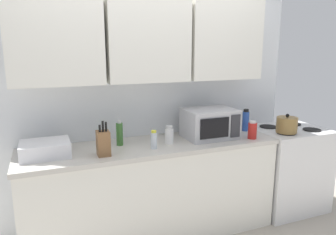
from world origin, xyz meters
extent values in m
cube|color=white|center=(0.00, 0.03, 1.30)|extent=(3.19, 0.06, 2.60)
cube|color=white|center=(-0.76, -0.15, 1.83)|extent=(0.73, 0.33, 0.75)
cube|color=white|center=(0.00, -0.15, 1.83)|extent=(0.73, 0.33, 0.75)
cube|color=white|center=(0.76, -0.15, 1.83)|extent=(0.73, 0.33, 0.75)
cube|color=white|center=(0.00, -0.30, 0.43)|extent=(2.29, 0.60, 0.86)
cube|color=beige|center=(0.00, -0.30, 0.88)|extent=(2.32, 0.63, 0.04)
cube|color=silver|center=(1.55, -0.32, 0.45)|extent=(0.76, 0.64, 0.90)
cylinder|color=black|center=(1.38, -0.46, 0.91)|extent=(0.18, 0.18, 0.01)
cylinder|color=black|center=(1.72, -0.46, 0.91)|extent=(0.18, 0.18, 0.01)
cylinder|color=black|center=(1.38, -0.18, 0.91)|extent=(0.18, 0.18, 0.01)
cylinder|color=black|center=(1.72, -0.18, 0.91)|extent=(0.18, 0.18, 0.01)
cylinder|color=olive|center=(1.38, -0.46, 0.99)|extent=(0.21, 0.21, 0.16)
sphere|color=black|center=(1.38, -0.46, 1.09)|extent=(0.04, 0.04, 0.04)
cube|color=#B7B7BC|center=(0.58, -0.30, 1.04)|extent=(0.48, 0.36, 0.28)
cube|color=black|center=(0.53, -0.48, 1.04)|extent=(0.29, 0.01, 0.18)
cube|color=#2D2D33|center=(0.75, -0.48, 1.04)|extent=(0.10, 0.01, 0.21)
cube|color=silver|center=(-0.91, -0.30, 0.96)|extent=(0.38, 0.30, 0.12)
cube|color=brown|center=(-0.47, -0.45, 1.00)|extent=(0.10, 0.12, 0.20)
cylinder|color=black|center=(-0.49, -0.46, 1.13)|extent=(0.02, 0.02, 0.06)
cylinder|color=black|center=(-0.47, -0.46, 1.14)|extent=(0.02, 0.02, 0.09)
cylinder|color=black|center=(-0.44, -0.46, 1.14)|extent=(0.02, 0.02, 0.08)
cylinder|color=silver|center=(-0.03, -0.43, 0.97)|extent=(0.06, 0.06, 0.14)
cylinder|color=yellow|center=(-0.03, -0.43, 1.05)|extent=(0.04, 0.04, 0.02)
cylinder|color=#386B2D|center=(-0.28, -0.23, 1.00)|extent=(0.06, 0.06, 0.20)
cylinder|color=silver|center=(-0.28, -0.23, 1.12)|extent=(0.03, 0.03, 0.03)
cylinder|color=#2D56B7|center=(1.05, -0.21, 1.00)|extent=(0.07, 0.07, 0.20)
cylinder|color=black|center=(1.05, -0.21, 1.12)|extent=(0.05, 0.05, 0.03)
cylinder|color=white|center=(0.15, -0.34, 0.97)|extent=(0.08, 0.08, 0.13)
cylinder|color=silver|center=(0.15, -0.34, 1.05)|extent=(0.06, 0.06, 0.03)
cylinder|color=red|center=(0.94, -0.49, 0.98)|extent=(0.08, 0.08, 0.15)
cylinder|color=silver|center=(0.94, -0.49, 1.06)|extent=(0.06, 0.06, 0.02)
camera|label=1|loc=(-0.89, -2.92, 1.75)|focal=34.07mm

